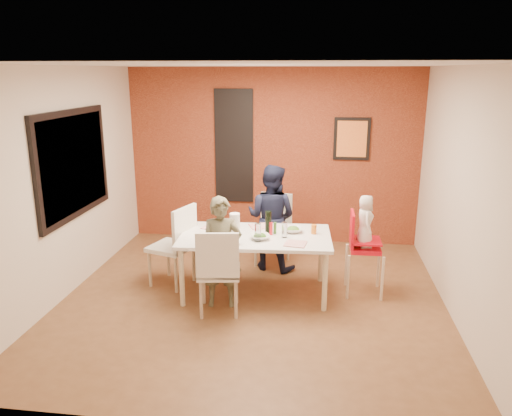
# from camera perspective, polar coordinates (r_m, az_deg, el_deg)

# --- Properties ---
(ground) EXTENTS (4.50, 4.50, 0.00)m
(ground) POSITION_cam_1_polar(r_m,az_deg,el_deg) (6.07, -0.38, -10.36)
(ground) COLOR brown
(ground) RESTS_ON ground
(ceiling) EXTENTS (4.50, 4.50, 0.02)m
(ceiling) POSITION_cam_1_polar(r_m,az_deg,el_deg) (5.46, -0.43, 16.06)
(ceiling) COLOR silver
(ceiling) RESTS_ON wall_back
(wall_back) EXTENTS (4.50, 0.02, 2.70)m
(wall_back) POSITION_cam_1_polar(r_m,az_deg,el_deg) (7.81, 1.90, 5.91)
(wall_back) COLOR beige
(wall_back) RESTS_ON ground
(wall_front) EXTENTS (4.50, 0.02, 2.70)m
(wall_front) POSITION_cam_1_polar(r_m,az_deg,el_deg) (3.50, -5.55, -6.30)
(wall_front) COLOR beige
(wall_front) RESTS_ON ground
(wall_left) EXTENTS (0.02, 4.50, 2.70)m
(wall_left) POSITION_cam_1_polar(r_m,az_deg,el_deg) (6.32, -21.05, 2.62)
(wall_left) COLOR beige
(wall_left) RESTS_ON ground
(wall_right) EXTENTS (0.02, 4.50, 2.70)m
(wall_right) POSITION_cam_1_polar(r_m,az_deg,el_deg) (5.76, 22.36, 1.30)
(wall_right) COLOR beige
(wall_right) RESTS_ON ground
(brick_accent_wall) EXTENTS (4.50, 0.02, 2.70)m
(brick_accent_wall) POSITION_cam_1_polar(r_m,az_deg,el_deg) (7.79, 1.88, 5.89)
(brick_accent_wall) COLOR maroon
(brick_accent_wall) RESTS_ON ground
(picture_window_frame) EXTENTS (0.05, 1.70, 1.30)m
(picture_window_frame) POSITION_cam_1_polar(r_m,az_deg,el_deg) (6.45, -20.16, 4.75)
(picture_window_frame) COLOR black
(picture_window_frame) RESTS_ON wall_left
(picture_window_pane) EXTENTS (0.02, 1.55, 1.15)m
(picture_window_pane) POSITION_cam_1_polar(r_m,az_deg,el_deg) (6.44, -20.04, 4.75)
(picture_window_pane) COLOR black
(picture_window_pane) RESTS_ON wall_left
(glassblock_strip) EXTENTS (0.55, 0.03, 1.70)m
(glassblock_strip) POSITION_cam_1_polar(r_m,az_deg,el_deg) (7.83, -2.53, 7.04)
(glassblock_strip) COLOR silver
(glassblock_strip) RESTS_ON wall_back
(glassblock_surround) EXTENTS (0.60, 0.03, 1.76)m
(glassblock_surround) POSITION_cam_1_polar(r_m,az_deg,el_deg) (7.83, -2.53, 7.04)
(glassblock_surround) COLOR black
(glassblock_surround) RESTS_ON wall_back
(art_print_frame) EXTENTS (0.54, 0.03, 0.64)m
(art_print_frame) POSITION_cam_1_polar(r_m,az_deg,el_deg) (7.70, 10.89, 7.77)
(art_print_frame) COLOR black
(art_print_frame) RESTS_ON wall_back
(art_print_canvas) EXTENTS (0.44, 0.01, 0.54)m
(art_print_canvas) POSITION_cam_1_polar(r_m,az_deg,el_deg) (7.68, 10.90, 7.75)
(art_print_canvas) COLOR #FB9637
(art_print_canvas) RESTS_ON wall_back
(dining_table) EXTENTS (1.85, 1.10, 0.75)m
(dining_table) POSITION_cam_1_polar(r_m,az_deg,el_deg) (5.98, -0.08, -3.71)
(dining_table) COLOR white
(dining_table) RESTS_ON ground
(chair_near) EXTENTS (0.53, 0.53, 1.00)m
(chair_near) POSITION_cam_1_polar(r_m,az_deg,el_deg) (5.51, -4.33, -6.84)
(chair_near) COLOR silver
(chair_near) RESTS_ON ground
(chair_far) EXTENTS (0.53, 0.53, 0.98)m
(chair_far) POSITION_cam_1_polar(r_m,az_deg,el_deg) (7.03, 2.07, -1.91)
(chair_far) COLOR white
(chair_far) RESTS_ON ground
(chair_left) EXTENTS (0.61, 0.61, 1.04)m
(chair_left) POSITION_cam_1_polar(r_m,az_deg,el_deg) (6.31, -9.03, -3.82)
(chair_left) COLOR white
(chair_left) RESTS_ON ground
(high_chair) EXTENTS (0.44, 0.44, 1.02)m
(high_chair) POSITION_cam_1_polar(r_m,az_deg,el_deg) (6.14, 11.94, -4.19)
(high_chair) COLOR red
(high_chair) RESTS_ON ground
(child_near) EXTENTS (0.52, 0.39, 1.29)m
(child_near) POSITION_cam_1_polar(r_m,az_deg,el_deg) (5.70, -3.97, -5.08)
(child_near) COLOR brown
(child_near) RESTS_ON ground
(child_far) EXTENTS (0.84, 0.74, 1.45)m
(child_far) POSITION_cam_1_polar(r_m,az_deg,el_deg) (6.74, 1.75, -1.08)
(child_far) COLOR black
(child_far) RESTS_ON ground
(toddler) EXTENTS (0.23, 0.33, 0.63)m
(toddler) POSITION_cam_1_polar(r_m,az_deg,el_deg) (6.05, 12.37, -1.47)
(toddler) COLOR silver
(toddler) RESTS_ON high_chair
(plate_near_left) EXTENTS (0.31, 0.31, 0.01)m
(plate_near_left) POSITION_cam_1_polar(r_m,az_deg,el_deg) (5.71, -4.34, -3.93)
(plate_near_left) COLOR white
(plate_near_left) RESTS_ON dining_table
(plate_far_mid) EXTENTS (0.31, 0.31, 0.01)m
(plate_far_mid) POSITION_cam_1_polar(r_m,az_deg,el_deg) (6.27, 0.43, -2.09)
(plate_far_mid) COLOR white
(plate_far_mid) RESTS_ON dining_table
(plate_near_right) EXTENTS (0.27, 0.27, 0.01)m
(plate_near_right) POSITION_cam_1_polar(r_m,az_deg,el_deg) (5.67, 4.53, -4.09)
(plate_near_right) COLOR white
(plate_near_right) RESTS_ON dining_table
(plate_far_left) EXTENTS (0.25, 0.25, 0.01)m
(plate_far_left) POSITION_cam_1_polar(r_m,az_deg,el_deg) (6.25, -5.14, -2.22)
(plate_far_left) COLOR white
(plate_far_left) RESTS_ON dining_table
(salad_bowl_a) EXTENTS (0.29, 0.29, 0.06)m
(salad_bowl_a) POSITION_cam_1_polar(r_m,az_deg,el_deg) (5.81, 0.45, -3.32)
(salad_bowl_a) COLOR white
(salad_bowl_a) RESTS_ON dining_table
(salad_bowl_b) EXTENTS (0.26, 0.26, 0.06)m
(salad_bowl_b) POSITION_cam_1_polar(r_m,az_deg,el_deg) (6.08, 4.28, -2.51)
(salad_bowl_b) COLOR white
(salad_bowl_b) RESTS_ON dining_table
(wine_bottle) EXTENTS (0.07, 0.07, 0.28)m
(wine_bottle) POSITION_cam_1_polar(r_m,az_deg,el_deg) (5.96, 1.41, -1.69)
(wine_bottle) COLOR black
(wine_bottle) RESTS_ON dining_table
(wine_glass_a) EXTENTS (0.07, 0.07, 0.21)m
(wine_glass_a) POSITION_cam_1_polar(r_m,az_deg,el_deg) (5.71, 0.20, -2.82)
(wine_glass_a) COLOR white
(wine_glass_a) RESTS_ON dining_table
(wine_glass_b) EXTENTS (0.06, 0.06, 0.18)m
(wine_glass_b) POSITION_cam_1_polar(r_m,az_deg,el_deg) (5.86, 3.27, -2.51)
(wine_glass_b) COLOR silver
(wine_glass_b) RESTS_ON dining_table
(paper_towel_roll) EXTENTS (0.12, 0.12, 0.27)m
(paper_towel_roll) POSITION_cam_1_polar(r_m,az_deg,el_deg) (5.91, -2.44, -1.90)
(paper_towel_roll) COLOR white
(paper_towel_roll) RESTS_ON dining_table
(condiment_red) EXTENTS (0.04, 0.04, 0.15)m
(condiment_red) POSITION_cam_1_polar(r_m,az_deg,el_deg) (5.95, 1.73, -2.37)
(condiment_red) COLOR red
(condiment_red) RESTS_ON dining_table
(condiment_green) EXTENTS (0.04, 0.04, 0.14)m
(condiment_green) POSITION_cam_1_polar(r_m,az_deg,el_deg) (5.99, 2.19, -2.30)
(condiment_green) COLOR #376B23
(condiment_green) RESTS_ON dining_table
(condiment_brown) EXTENTS (0.04, 0.04, 0.15)m
(condiment_brown) POSITION_cam_1_polar(r_m,az_deg,el_deg) (5.98, 1.24, -2.29)
(condiment_brown) COLOR brown
(condiment_brown) RESTS_ON dining_table
(sippy_cup) EXTENTS (0.07, 0.07, 0.11)m
(sippy_cup) POSITION_cam_1_polar(r_m,az_deg,el_deg) (6.03, 6.63, -2.43)
(sippy_cup) COLOR orange
(sippy_cup) RESTS_ON dining_table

